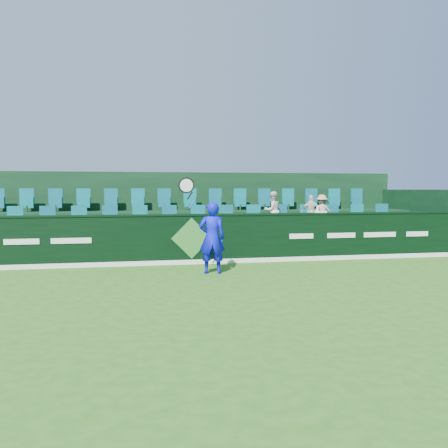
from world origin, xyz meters
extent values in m
plane|color=#2C6919|center=(0.00, 0.00, 0.00)|extent=(60.00, 60.00, 0.00)
cube|color=black|center=(0.00, 4.00, 0.65)|extent=(16.00, 0.20, 1.30)
cube|color=black|center=(0.00, 4.00, 1.32)|extent=(16.00, 0.24, 0.05)
cube|color=white|center=(0.00, 3.89, 0.06)|extent=(16.00, 0.02, 0.12)
cube|color=#337D2D|center=(0.00, 3.88, 0.70)|extent=(1.10, 0.02, 1.10)
cube|color=white|center=(-4.30, 3.89, 0.70)|extent=(0.85, 0.01, 0.14)
cube|color=white|center=(-3.10, 3.89, 0.70)|extent=(1.00, 0.01, 0.14)
cube|color=white|center=(3.10, 3.89, 0.70)|extent=(0.70, 0.01, 0.14)
cube|color=white|center=(4.30, 3.89, 0.70)|extent=(0.85, 0.01, 0.14)
cube|color=white|center=(5.50, 3.89, 0.70)|extent=(1.00, 0.01, 0.14)
cube|color=white|center=(6.70, 3.89, 0.70)|extent=(0.70, 0.01, 0.14)
cube|color=black|center=(0.00, 5.10, 0.40)|extent=(16.00, 2.00, 0.80)
cube|color=black|center=(0.00, 7.00, 0.65)|extent=(16.00, 1.80, 1.30)
cube|color=black|center=(0.00, 8.00, 1.30)|extent=(16.00, 0.20, 2.60)
cube|color=black|center=(7.90, 6.00, 1.00)|extent=(0.20, 4.00, 2.00)
cube|color=#096A72|center=(0.00, 5.50, 1.10)|extent=(13.50, 0.50, 0.60)
cube|color=#096A72|center=(0.00, 7.30, 1.60)|extent=(13.50, 0.50, 0.60)
imported|color=#0C12D6|center=(0.27, 2.35, 0.86)|extent=(0.68, 0.50, 1.71)
cylinder|color=#143FBF|center=(-0.20, 2.25, 1.67)|extent=(0.16, 0.04, 0.21)
cylinder|color=black|center=(-0.26, 2.25, 1.87)|extent=(0.14, 0.03, 0.19)
torus|color=black|center=(-0.34, 2.25, 2.11)|extent=(0.52, 0.04, 0.52)
cylinder|color=silver|center=(-0.34, 2.25, 2.11)|extent=(0.43, 0.01, 0.43)
imported|color=silver|center=(2.63, 5.12, 1.37)|extent=(0.65, 0.57, 1.14)
imported|color=silver|center=(3.87, 5.12, 1.32)|extent=(0.66, 0.43, 1.04)
imported|color=tan|center=(4.21, 5.12, 1.32)|extent=(0.73, 0.49, 1.04)
cube|color=white|center=(3.68, 4.00, 1.38)|extent=(0.34, 0.22, 0.05)
cylinder|color=silver|center=(3.62, 4.00, 1.45)|extent=(0.07, 0.07, 0.21)
camera|label=1|loc=(-1.82, -9.30, 2.01)|focal=40.00mm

